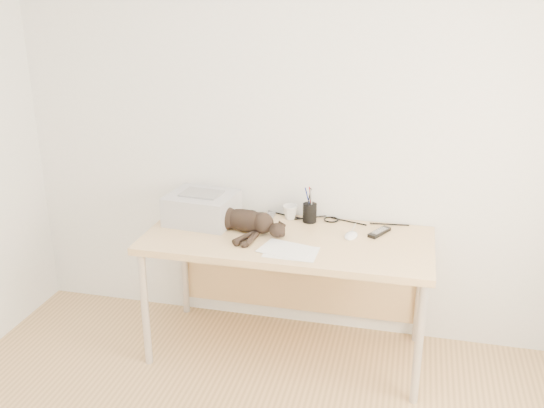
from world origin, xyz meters
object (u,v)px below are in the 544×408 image
(desk, at_px, (290,253))
(cat, at_px, (243,221))
(mouse, at_px, (351,234))
(printer, at_px, (202,208))
(mug, at_px, (290,212))
(pen_cup, at_px, (310,212))

(desk, height_order, cat, cat)
(desk, bearing_deg, mouse, 0.67)
(desk, xyz_separation_m, printer, (-0.54, 0.03, 0.22))
(printer, height_order, mug, printer)
(pen_cup, bearing_deg, desk, -114.13)
(pen_cup, bearing_deg, printer, -166.82)
(mug, bearing_deg, desk, -77.45)
(mouse, bearing_deg, mug, 163.26)
(mouse, bearing_deg, pen_cup, 156.69)
(printer, xyz_separation_m, cat, (0.28, -0.09, -0.03))
(desk, bearing_deg, mug, 102.55)
(printer, distance_m, cat, 0.29)
(mouse, bearing_deg, cat, -165.02)
(cat, relative_size, mug, 6.37)
(cat, relative_size, pen_cup, 2.74)
(cat, distance_m, mouse, 0.61)
(mug, relative_size, pen_cup, 0.43)
(mug, xyz_separation_m, pen_cup, (0.12, -0.02, 0.02))
(mug, relative_size, mouse, 0.77)
(printer, height_order, mouse, printer)
(printer, relative_size, mouse, 3.46)
(desk, height_order, mug, mug)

